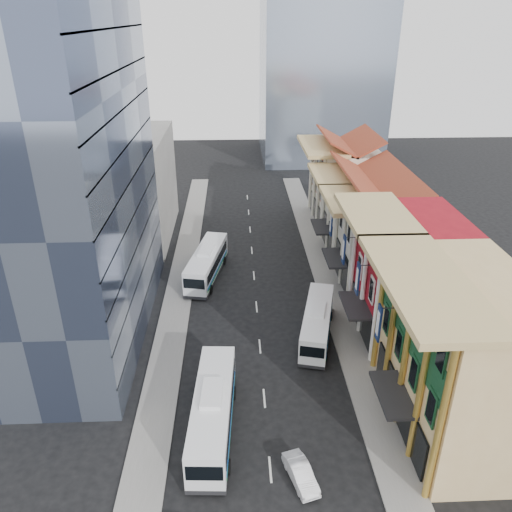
{
  "coord_description": "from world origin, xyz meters",
  "views": [
    {
      "loc": [
        -2.02,
        -23.1,
        27.99
      ],
      "look_at": [
        -0.04,
        22.47,
        5.76
      ],
      "focal_mm": 35.0,
      "sensor_mm": 36.0,
      "label": 1
    }
  ],
  "objects_px": {
    "sedan_right": "(301,473)",
    "shophouse_tan": "(463,356)",
    "office_tower": "(61,181)",
    "bus_right": "(317,322)",
    "bus_left_far": "(207,263)",
    "bus_left_near": "(213,411)"
  },
  "relations": [
    {
      "from": "shophouse_tan",
      "to": "bus_left_near",
      "type": "bearing_deg",
      "value": -179.24
    },
    {
      "from": "shophouse_tan",
      "to": "office_tower",
      "type": "distance_m",
      "value": 35.19
    },
    {
      "from": "shophouse_tan",
      "to": "sedan_right",
      "type": "height_order",
      "value": "shophouse_tan"
    },
    {
      "from": "bus_right",
      "to": "sedan_right",
      "type": "bearing_deg",
      "value": -88.61
    },
    {
      "from": "shophouse_tan",
      "to": "sedan_right",
      "type": "relative_size",
      "value": 3.78
    },
    {
      "from": "bus_left_near",
      "to": "bus_left_far",
      "type": "bearing_deg",
      "value": 96.87
    },
    {
      "from": "bus_right",
      "to": "sedan_right",
      "type": "relative_size",
      "value": 2.82
    },
    {
      "from": "shophouse_tan",
      "to": "bus_left_near",
      "type": "xyz_separation_m",
      "value": [
        -17.97,
        -0.24,
        -4.13
      ]
    },
    {
      "from": "bus_left_far",
      "to": "bus_right",
      "type": "bearing_deg",
      "value": -37.74
    },
    {
      "from": "shophouse_tan",
      "to": "office_tower",
      "type": "relative_size",
      "value": 0.47
    },
    {
      "from": "bus_left_near",
      "to": "bus_right",
      "type": "relative_size",
      "value": 1.12
    },
    {
      "from": "office_tower",
      "to": "bus_left_far",
      "type": "distance_m",
      "value": 20.11
    },
    {
      "from": "bus_left_near",
      "to": "bus_left_far",
      "type": "distance_m",
      "value": 24.22
    },
    {
      "from": "office_tower",
      "to": "sedan_right",
      "type": "distance_m",
      "value": 30.41
    },
    {
      "from": "bus_left_far",
      "to": "sedan_right",
      "type": "relative_size",
      "value": 3.08
    },
    {
      "from": "bus_right",
      "to": "sedan_right",
      "type": "height_order",
      "value": "bus_right"
    },
    {
      "from": "office_tower",
      "to": "bus_right",
      "type": "bearing_deg",
      "value": -6.79
    },
    {
      "from": "shophouse_tan",
      "to": "office_tower",
      "type": "height_order",
      "value": "office_tower"
    },
    {
      "from": "sedan_right",
      "to": "shophouse_tan",
      "type": "bearing_deg",
      "value": 5.49
    },
    {
      "from": "office_tower",
      "to": "bus_left_near",
      "type": "relative_size",
      "value": 2.57
    },
    {
      "from": "office_tower",
      "to": "bus_right",
      "type": "xyz_separation_m",
      "value": [
        22.5,
        -2.68,
        -13.33
      ]
    },
    {
      "from": "bus_left_far",
      "to": "bus_right",
      "type": "xyz_separation_m",
      "value": [
        11.0,
        -12.61,
        -0.16
      ]
    }
  ]
}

